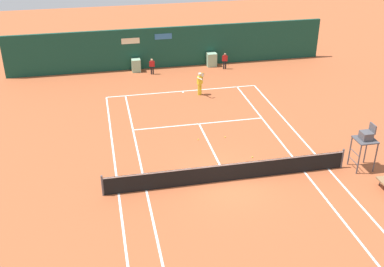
{
  "coord_description": "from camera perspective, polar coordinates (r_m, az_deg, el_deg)",
  "views": [
    {
      "loc": [
        -5.72,
        -18.62,
        12.69
      ],
      "look_at": [
        -1.0,
        3.74,
        0.8
      ],
      "focal_mm": 44.22,
      "sensor_mm": 36.0,
      "label": 1
    }
  ],
  "objects": [
    {
      "name": "tennis_ball_mid_court",
      "position": [
        25.25,
        7.29,
        -2.85
      ],
      "size": [
        0.07,
        0.07,
        0.07
      ],
      "primitive_type": "sphere",
      "color": "#CCE033",
      "rests_on": "ground_plane"
    },
    {
      "name": "tennis_net",
      "position": [
        22.97,
        4.38,
        -4.63
      ],
      "size": [
        12.1,
        0.1,
        1.07
      ],
      "color": "#4C4C51",
      "rests_on": "ground_plane"
    },
    {
      "name": "umpire_chair",
      "position": [
        24.88,
        20.21,
        -0.63
      ],
      "size": [
        1.0,
        1.0,
        2.47
      ],
      "rotation": [
        0.0,
        0.0,
        1.57
      ],
      "color": "#47474C",
      "rests_on": "ground_plane"
    },
    {
      "name": "sponsor_back_wall",
      "position": [
        37.73,
        -2.68,
        10.28
      ],
      "size": [
        25.0,
        1.02,
        3.2
      ],
      "color": "#144233",
      "rests_on": "ground_plane"
    },
    {
      "name": "player_on_baseline",
      "position": [
        32.4,
        0.97,
        6.26
      ],
      "size": [
        0.47,
        0.83,
        1.82
      ],
      "rotation": [
        0.0,
        0.0,
        3.63
      ],
      "color": "yellow",
      "rests_on": "ground_plane"
    },
    {
      "name": "tennis_ball_near_service_line",
      "position": [
        27.11,
        4.01,
        -0.42
      ],
      "size": [
        0.07,
        0.07,
        0.07
      ],
      "primitive_type": "sphere",
      "color": "#CCE033",
      "rests_on": "ground_plane"
    },
    {
      "name": "ball_kid_centre_post",
      "position": [
        37.51,
        3.98,
        8.86
      ],
      "size": [
        0.43,
        0.22,
        1.3
      ],
      "rotation": [
        0.0,
        0.0,
        2.95
      ],
      "color": "black",
      "rests_on": "ground_plane"
    },
    {
      "name": "tennis_ball_by_sideline",
      "position": [
        26.78,
        0.76,
        -0.72
      ],
      "size": [
        0.07,
        0.07,
        0.07
      ],
      "primitive_type": "sphere",
      "color": "#CCE033",
      "rests_on": "ground_plane"
    },
    {
      "name": "ball_kid_right_post",
      "position": [
        36.44,
        -4.85,
        8.2
      ],
      "size": [
        0.41,
        0.18,
        1.23
      ],
      "rotation": [
        0.0,
        0.0,
        3.06
      ],
      "color": "black",
      "rests_on": "ground_plane"
    },
    {
      "name": "ground_plane",
      "position": [
        23.71,
        3.96,
        -4.94
      ],
      "size": [
        80.0,
        80.0,
        0.01
      ],
      "color": "#A8512D"
    }
  ]
}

